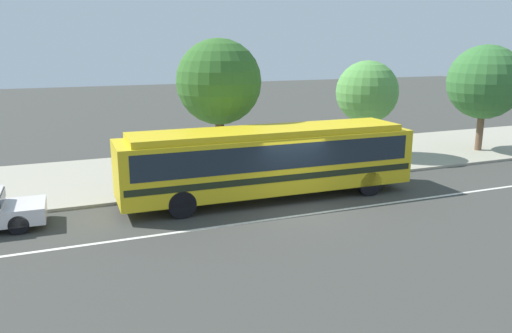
{
  "coord_description": "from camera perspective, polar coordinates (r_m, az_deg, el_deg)",
  "views": [
    {
      "loc": [
        -8.18,
        -16.17,
        5.98
      ],
      "look_at": [
        -0.96,
        1.69,
        1.3
      ],
      "focal_mm": 35.71,
      "sensor_mm": 36.0,
      "label": 1
    }
  ],
  "objects": [
    {
      "name": "transit_bus",
      "position": [
        19.79,
        1.45,
        0.96
      ],
      "size": [
        11.65,
        2.7,
        2.8
      ],
      "color": "gold",
      "rests_on": "ground_plane"
    },
    {
      "name": "street_tree_near_stop",
      "position": [
        22.27,
        -4.17,
        9.39
      ],
      "size": [
        3.7,
        3.7,
        6.09
      ],
      "color": "brown",
      "rests_on": "sidewalk_slab"
    },
    {
      "name": "bus_stop_sign",
      "position": [
        23.55,
        9.01,
        2.9
      ],
      "size": [
        0.11,
        0.44,
        2.39
      ],
      "color": "gray",
      "rests_on": "sidewalk_slab"
    },
    {
      "name": "lane_stripe_center",
      "position": [
        18.41,
        5.72,
        -5.36
      ],
      "size": [
        56.0,
        0.16,
        0.01
      ],
      "primitive_type": "cube",
      "color": "silver",
      "rests_on": "ground_plane"
    },
    {
      "name": "sidewalk_slab",
      "position": [
        25.17,
        -2.4,
        0.04
      ],
      "size": [
        60.0,
        8.0,
        0.12
      ],
      "primitive_type": "cube",
      "color": "#A09A87",
      "rests_on": "ground_plane"
    },
    {
      "name": "street_tree_far_end",
      "position": [
        30.82,
        24.25,
        8.61
      ],
      "size": [
        4.03,
        4.03,
        5.81
      ],
      "color": "brown",
      "rests_on": "sidewalk_slab"
    },
    {
      "name": "pedestrian_waiting_near_sign",
      "position": [
        22.46,
        -7.32,
        1.04
      ],
      "size": [
        0.48,
        0.48,
        1.7
      ],
      "color": "#2B323E",
      "rests_on": "sidewalk_slab"
    },
    {
      "name": "street_tree_mid_block",
      "position": [
        27.25,
        12.34,
        8.12
      ],
      "size": [
        3.23,
        3.23,
        5.01
      ],
      "color": "brown",
      "rests_on": "sidewalk_slab"
    },
    {
      "name": "ground_plane",
      "position": [
        19.08,
        4.6,
        -4.65
      ],
      "size": [
        120.0,
        120.0,
        0.0
      ],
      "primitive_type": "plane",
      "color": "#3C3D38"
    }
  ]
}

